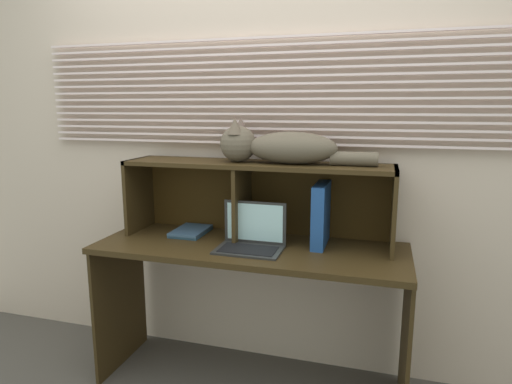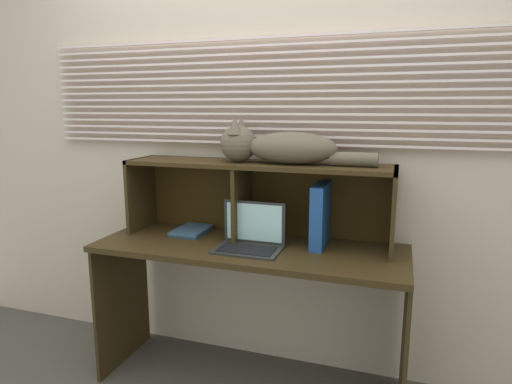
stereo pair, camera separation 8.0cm
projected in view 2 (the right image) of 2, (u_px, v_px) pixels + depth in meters
back_panel_with_blinds at (267, 145)px, 2.42m from camera, size 4.40×0.08×2.50m
desk at (249, 273)px, 2.24m from camera, size 1.57×0.55×0.78m
hutch_shelf_unit at (256, 184)px, 2.30m from camera, size 1.40×0.30×0.41m
cat at (276, 146)px, 2.20m from camera, size 0.79×0.20×0.23m
laptop at (250, 239)px, 2.16m from camera, size 0.32×0.21×0.22m
binder_upright at (321, 215)px, 2.19m from camera, size 0.06×0.27×0.32m
book_stack at (192, 231)px, 2.43m from camera, size 0.17×0.25×0.03m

